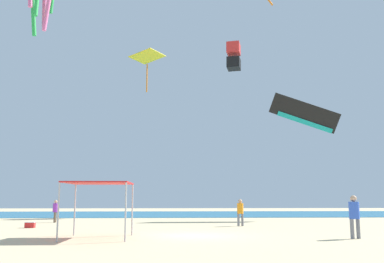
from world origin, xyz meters
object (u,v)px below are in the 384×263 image
object	(u,v)px
canopy_tent	(99,185)
person_central	(240,210)
kite_parafoil_black	(304,113)
kite_box_red	(234,56)
kite_diamond_yellow	(147,58)
person_near_tent	(55,209)
cooler_box	(30,225)
person_leftmost	(354,213)

from	to	relation	value
canopy_tent	person_central	size ratio (longest dim) A/B	1.82
person_central	kite_parafoil_black	world-z (taller)	kite_parafoil_black
kite_box_red	kite_diamond_yellow	bearing A→B (deg)	-157.19
person_central	person_near_tent	bearing A→B (deg)	135.21
cooler_box	kite_parafoil_black	world-z (taller)	kite_parafoil_black
cooler_box	kite_diamond_yellow	size ratio (longest dim) A/B	0.13
canopy_tent	person_leftmost	size ratio (longest dim) A/B	1.63
person_near_tent	person_leftmost	size ratio (longest dim) A/B	0.86
person_near_tent	person_central	world-z (taller)	person_central
cooler_box	kite_diamond_yellow	xyz separation A→B (m)	(5.86, 17.51, 16.58)
person_leftmost	kite_parafoil_black	size ratio (longest dim) A/B	0.31
kite_box_red	kite_diamond_yellow	size ratio (longest dim) A/B	0.73
canopy_tent	kite_diamond_yellow	world-z (taller)	kite_diamond_yellow
kite_parafoil_black	kite_diamond_yellow	world-z (taller)	kite_diamond_yellow
person_leftmost	kite_diamond_yellow	distance (m)	31.74
person_leftmost	person_central	size ratio (longest dim) A/B	1.11
person_near_tent	cooler_box	bearing A→B (deg)	176.81
person_leftmost	person_near_tent	bearing A→B (deg)	-56.97
person_central	kite_parafoil_black	bearing A→B (deg)	24.74
person_near_tent	kite_parafoil_black	bearing A→B (deg)	-82.70
canopy_tent	cooler_box	world-z (taller)	canopy_tent
person_near_tent	kite_box_red	distance (m)	26.00
kite_parafoil_black	kite_box_red	world-z (taller)	kite_box_red
kite_diamond_yellow	person_near_tent	bearing A→B (deg)	-173.51
person_near_tent	person_leftmost	xyz separation A→B (m)	(16.87, -13.52, 0.16)
canopy_tent	cooler_box	distance (m)	9.16
person_leftmost	kite_box_red	size ratio (longest dim) A/B	0.62
person_near_tent	kite_diamond_yellow	bearing A→B (deg)	-29.94
person_leftmost	cooler_box	size ratio (longest dim) A/B	3.36
person_near_tent	kite_diamond_yellow	size ratio (longest dim) A/B	0.39
kite_box_red	kite_diamond_yellow	xyz separation A→B (m)	(-9.57, -0.99, -0.73)
cooler_box	kite_box_red	size ratio (longest dim) A/B	0.18
person_central	cooler_box	distance (m)	13.15
canopy_tent	person_near_tent	world-z (taller)	canopy_tent
person_near_tent	kite_parafoil_black	size ratio (longest dim) A/B	0.27
person_central	kite_box_red	distance (m)	24.16
person_near_tent	person_central	bearing A→B (deg)	-113.20
cooler_box	person_leftmost	bearing A→B (deg)	-24.95
kite_parafoil_black	kite_diamond_yellow	bearing A→B (deg)	157.88
person_near_tent	person_central	distance (m)	13.93
kite_parafoil_black	kite_box_red	bearing A→B (deg)	125.40
person_central	kite_diamond_yellow	world-z (taller)	kite_diamond_yellow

